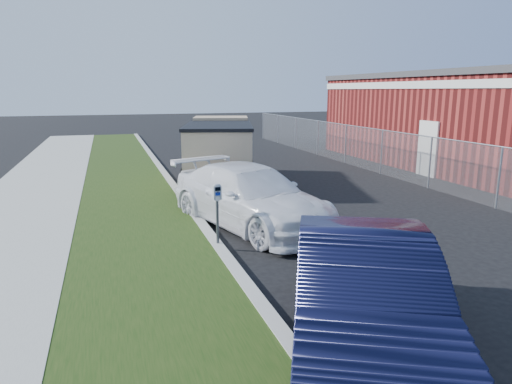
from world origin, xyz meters
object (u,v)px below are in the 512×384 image
object	(u,v)px
dump_truck	(220,147)
parking_meter	(217,201)
white_wagon	(249,196)
navy_sedan	(364,298)

from	to	relation	value
dump_truck	parking_meter	bearing A→B (deg)	-88.81
parking_meter	dump_truck	world-z (taller)	dump_truck
white_wagon	navy_sedan	distance (m)	6.13
parking_meter	navy_sedan	xyz separation A→B (m)	(0.84, -4.51, -0.29)
parking_meter	white_wagon	world-z (taller)	white_wagon
dump_truck	white_wagon	bearing A→B (deg)	-81.25
parking_meter	navy_sedan	world-z (taller)	navy_sedan
white_wagon	navy_sedan	bearing A→B (deg)	-112.05
navy_sedan	dump_truck	size ratio (longest dim) A/B	0.77
parking_meter	dump_truck	distance (m)	7.64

